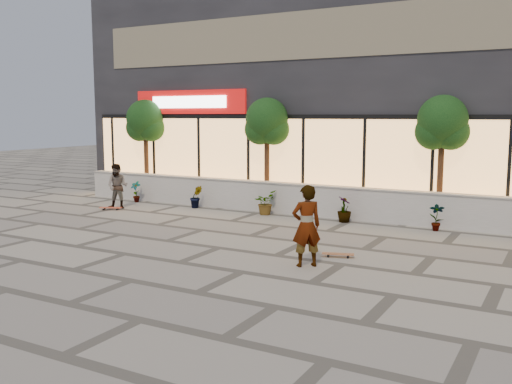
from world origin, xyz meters
The scene contains 15 objects.
ground centered at (0.00, 0.00, 0.00)m, with size 80.00×80.00×0.00m, color gray.
planter_wall centered at (0.00, 7.00, 0.52)m, with size 22.00×0.42×1.04m.
retail_building centered at (0.00, 12.49, 4.25)m, with size 24.00×9.17×8.50m.
shrub_a centered at (-8.50, 6.45, 0.41)m, with size 0.43×0.29×0.81m, color black.
shrub_b centered at (-5.70, 6.45, 0.41)m, with size 0.45×0.36×0.81m, color black.
shrub_c centered at (-2.90, 6.45, 0.41)m, with size 0.73×0.63×0.81m, color black.
shrub_d centered at (-0.10, 6.45, 0.41)m, with size 0.45×0.45×0.81m, color black.
shrub_e centered at (2.70, 6.45, 0.41)m, with size 0.43×0.29×0.81m, color black.
tree_west centered at (-9.00, 7.70, 2.99)m, with size 1.60×1.50×3.92m.
tree_midwest centered at (-3.50, 7.70, 2.99)m, with size 1.60×1.50×3.92m.
tree_mideast centered at (2.50, 7.70, 2.99)m, with size 1.60×1.50×3.92m.
skater_center centered at (1.00, 1.10, 0.91)m, with size 0.66×0.43×1.82m, color silver.
skater_left centered at (-8.06, 4.99, 0.80)m, with size 0.77×0.60×1.59m, color tan.
skateboard_center centered at (1.34, 2.19, 0.07)m, with size 0.77×0.41×0.09m.
skateboard_left centered at (-8.07, 4.61, 0.08)m, with size 0.79×0.50×0.09m.
Camera 1 is at (6.00, -10.14, 3.33)m, focal length 40.00 mm.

